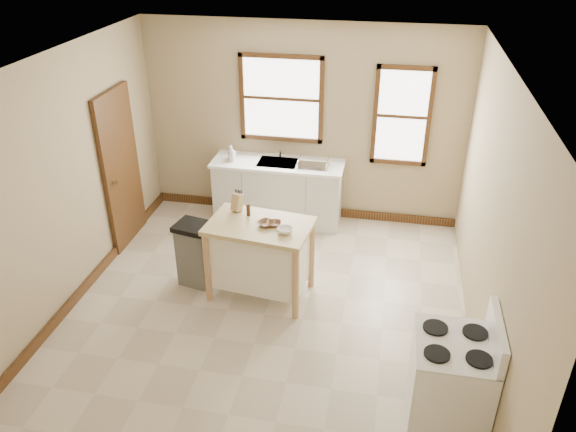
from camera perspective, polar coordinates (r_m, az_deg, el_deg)
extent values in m
plane|color=beige|center=(6.47, -2.39, -9.97)|extent=(5.00, 5.00, 0.00)
plane|color=white|center=(5.20, -3.03, 14.85)|extent=(5.00, 5.00, 0.00)
cube|color=tan|center=(7.95, 1.50, 9.34)|extent=(4.50, 0.04, 2.80)
cube|color=tan|center=(6.56, -22.20, 2.72)|extent=(0.04, 5.00, 2.80)
cube|color=tan|center=(5.67, 20.06, -0.99)|extent=(0.04, 5.00, 2.80)
cube|color=#341D0E|center=(7.69, -16.60, 4.60)|extent=(0.06, 0.90, 2.10)
cube|color=#341D0E|center=(8.47, 1.36, 0.69)|extent=(4.50, 0.04, 0.12)
cube|color=#341D0E|center=(7.19, -20.04, -6.91)|extent=(0.04, 5.00, 0.12)
cylinder|color=silver|center=(8.03, -0.80, 6.70)|extent=(0.03, 0.03, 0.22)
imported|color=#B2B2B2|center=(7.93, -5.77, 6.34)|extent=(0.10, 0.10, 0.23)
imported|color=#B2B2B2|center=(8.02, -5.72, 6.39)|extent=(0.10, 0.10, 0.18)
cylinder|color=#3E2010|center=(6.43, -4.05, 0.63)|extent=(0.05, 0.05, 0.15)
imported|color=brown|center=(6.25, -2.28, -0.77)|extent=(0.25, 0.25, 0.04)
imported|color=brown|center=(6.25, -1.44, -0.78)|extent=(0.19, 0.19, 0.04)
imported|color=white|center=(6.10, -0.31, -1.47)|extent=(0.22, 0.22, 0.05)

